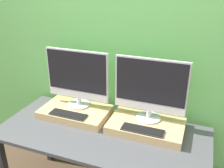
% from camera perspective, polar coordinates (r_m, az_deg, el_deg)
% --- Properties ---
extents(wall_back, '(8.00, 0.04, 2.60)m').
position_cam_1_polar(wall_back, '(2.16, 2.04, 7.67)').
color(wall_back, '#66B75B').
rests_on(wall_back, ground_plane).
extents(workbench, '(1.66, 0.75, 0.75)m').
position_cam_1_polar(workbench, '(2.06, -2.32, -12.57)').
color(workbench, '#47474C').
rests_on(workbench, ground_plane).
extents(wooden_riser_left, '(0.59, 0.37, 0.06)m').
position_cam_1_polar(wooden_riser_left, '(2.24, -8.37, -6.28)').
color(wooden_riser_left, tan).
rests_on(wooden_riser_left, workbench).
extents(monitor_left, '(0.57, 0.20, 0.51)m').
position_cam_1_polar(monitor_left, '(2.17, -7.95, 1.56)').
color(monitor_left, silver).
rests_on(monitor_left, wooden_riser_left).
extents(keyboard_left, '(0.32, 0.10, 0.01)m').
position_cam_1_polar(keyboard_left, '(2.13, -10.01, -6.87)').
color(keyboard_left, '#2D2D2D').
rests_on(keyboard_left, wooden_riser_left).
extents(wooden_riser_right, '(0.59, 0.37, 0.06)m').
position_cam_1_polar(wooden_riser_right, '(2.04, 7.78, -9.48)').
color(wooden_riser_right, tan).
rests_on(wooden_riser_right, workbench).
extents(monitor_right, '(0.57, 0.20, 0.51)m').
position_cam_1_polar(monitor_right, '(1.96, 8.76, -0.94)').
color(monitor_right, silver).
rests_on(monitor_right, wooden_riser_right).
extents(keyboard_right, '(0.32, 0.10, 0.01)m').
position_cam_1_polar(keyboard_right, '(1.92, 6.97, -10.37)').
color(keyboard_right, '#2D2D2D').
rests_on(keyboard_right, wooden_riser_right).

